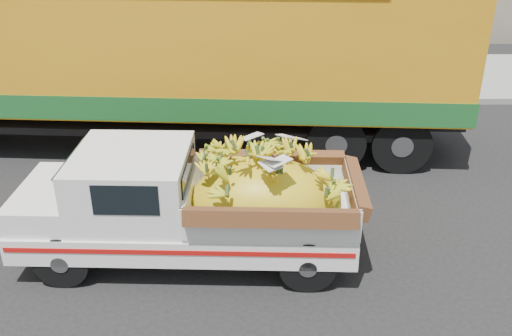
{
  "coord_description": "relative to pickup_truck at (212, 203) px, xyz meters",
  "views": [
    {
      "loc": [
        0.73,
        -7.24,
        4.77
      ],
      "look_at": [
        0.79,
        0.19,
        1.13
      ],
      "focal_mm": 40.0,
      "sensor_mm": 36.0,
      "label": 1
    }
  ],
  "objects": [
    {
      "name": "ground",
      "position": [
        -0.18,
        0.38,
        -0.87
      ],
      "size": [
        100.0,
        100.0,
        0.0
      ],
      "primitive_type": "plane",
      "color": "black",
      "rests_on": "ground"
    },
    {
      "name": "curb",
      "position": [
        -0.18,
        6.51,
        -0.79
      ],
      "size": [
        60.0,
        0.25,
        0.15
      ],
      "primitive_type": "cube",
      "color": "gray",
      "rests_on": "ground"
    },
    {
      "name": "sidewalk",
      "position": [
        -0.18,
        8.61,
        -0.8
      ],
      "size": [
        60.0,
        4.0,
        0.14
      ],
      "primitive_type": "cube",
      "color": "gray",
      "rests_on": "ground"
    },
    {
      "name": "pickup_truck",
      "position": [
        0.0,
        0.0,
        0.0
      ],
      "size": [
        4.67,
        1.85,
        1.62
      ],
      "rotation": [
        0.0,
        0.0,
        -0.04
      ],
      "color": "black",
      "rests_on": "ground"
    },
    {
      "name": "semi_trailer",
      "position": [
        -1.29,
        4.05,
        1.25
      ],
      "size": [
        12.04,
        3.29,
        3.8
      ],
      "rotation": [
        0.0,
        0.0,
        -0.07
      ],
      "color": "black",
      "rests_on": "ground"
    }
  ]
}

